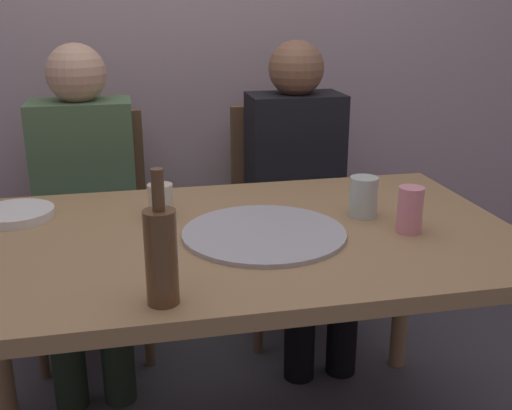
{
  "coord_description": "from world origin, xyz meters",
  "views": [
    {
      "loc": [
        -0.25,
        -1.47,
        1.31
      ],
      "look_at": [
        0.08,
        0.07,
        0.78
      ],
      "focal_mm": 43.0,
      "sensor_mm": 36.0,
      "label": 1
    }
  ],
  "objects_px": {
    "tumbler_near": "(161,200)",
    "plate_stack": "(16,214)",
    "tumbler_far": "(363,197)",
    "wine_bottle": "(161,254)",
    "pizza_tray": "(264,233)",
    "guest_in_sweater": "(85,197)",
    "chair_right": "(289,203)",
    "guest_in_beanie": "(300,183)",
    "soda_can": "(410,210)",
    "chair_left": "(90,217)",
    "dining_table": "(231,260)"
  },
  "relations": [
    {
      "from": "wine_bottle",
      "to": "soda_can",
      "type": "height_order",
      "value": "wine_bottle"
    },
    {
      "from": "dining_table",
      "to": "soda_can",
      "type": "height_order",
      "value": "soda_can"
    },
    {
      "from": "soda_can",
      "to": "chair_left",
      "type": "xyz_separation_m",
      "value": [
        -0.87,
        0.93,
        -0.28
      ]
    },
    {
      "from": "tumbler_far",
      "to": "guest_in_sweater",
      "type": "distance_m",
      "value": 1.03
    },
    {
      "from": "chair_left",
      "to": "guest_in_sweater",
      "type": "distance_m",
      "value": 0.2
    },
    {
      "from": "guest_in_sweater",
      "to": "chair_right",
      "type": "bearing_deg",
      "value": -169.24
    },
    {
      "from": "plate_stack",
      "to": "guest_in_sweater",
      "type": "distance_m",
      "value": 0.49
    },
    {
      "from": "wine_bottle",
      "to": "guest_in_sweater",
      "type": "height_order",
      "value": "guest_in_sweater"
    },
    {
      "from": "chair_left",
      "to": "guest_in_sweater",
      "type": "xyz_separation_m",
      "value": [
        0.0,
        -0.15,
        0.13
      ]
    },
    {
      "from": "dining_table",
      "to": "tumbler_far",
      "type": "distance_m",
      "value": 0.41
    },
    {
      "from": "wine_bottle",
      "to": "pizza_tray",
      "type": "bearing_deg",
      "value": 48.8
    },
    {
      "from": "tumbler_near",
      "to": "plate_stack",
      "type": "height_order",
      "value": "tumbler_near"
    },
    {
      "from": "tumbler_near",
      "to": "soda_can",
      "type": "relative_size",
      "value": 0.77
    },
    {
      "from": "wine_bottle",
      "to": "guest_in_sweater",
      "type": "xyz_separation_m",
      "value": [
        -0.21,
        1.04,
        -0.19
      ]
    },
    {
      "from": "tumbler_far",
      "to": "plate_stack",
      "type": "height_order",
      "value": "tumbler_far"
    },
    {
      "from": "pizza_tray",
      "to": "guest_in_beanie",
      "type": "xyz_separation_m",
      "value": [
        0.31,
        0.72,
        -0.09
      ]
    },
    {
      "from": "chair_right",
      "to": "guest_in_sweater",
      "type": "bearing_deg",
      "value": 10.76
    },
    {
      "from": "plate_stack",
      "to": "chair_right",
      "type": "relative_size",
      "value": 0.23
    },
    {
      "from": "tumbler_near",
      "to": "plate_stack",
      "type": "relative_size",
      "value": 0.45
    },
    {
      "from": "wine_bottle",
      "to": "tumbler_far",
      "type": "height_order",
      "value": "wine_bottle"
    },
    {
      "from": "dining_table",
      "to": "tumbler_near",
      "type": "distance_m",
      "value": 0.27
    },
    {
      "from": "plate_stack",
      "to": "guest_in_sweater",
      "type": "bearing_deg",
      "value": 70.53
    },
    {
      "from": "chair_left",
      "to": "chair_right",
      "type": "relative_size",
      "value": 1.0
    },
    {
      "from": "tumbler_near",
      "to": "wine_bottle",
      "type": "bearing_deg",
      "value": -93.22
    },
    {
      "from": "dining_table",
      "to": "chair_right",
      "type": "xyz_separation_m",
      "value": [
        0.39,
        0.84,
        -0.14
      ]
    },
    {
      "from": "guest_in_sweater",
      "to": "dining_table",
      "type": "bearing_deg",
      "value": 120.66
    },
    {
      "from": "tumbler_near",
      "to": "plate_stack",
      "type": "distance_m",
      "value": 0.41
    },
    {
      "from": "guest_in_beanie",
      "to": "chair_left",
      "type": "bearing_deg",
      "value": -10.76
    },
    {
      "from": "wine_bottle",
      "to": "tumbler_near",
      "type": "height_order",
      "value": "wine_bottle"
    },
    {
      "from": "tumbler_far",
      "to": "pizza_tray",
      "type": "bearing_deg",
      "value": -164.08
    },
    {
      "from": "chair_left",
      "to": "chair_right",
      "type": "xyz_separation_m",
      "value": [
        0.8,
        0.0,
        0.0
      ]
    },
    {
      "from": "guest_in_sweater",
      "to": "pizza_tray",
      "type": "bearing_deg",
      "value": 124.13
    },
    {
      "from": "chair_left",
      "to": "plate_stack",
      "type": "bearing_deg",
      "value": 75.2
    },
    {
      "from": "dining_table",
      "to": "guest_in_sweater",
      "type": "relative_size",
      "value": 1.29
    },
    {
      "from": "tumbler_near",
      "to": "guest_in_beanie",
      "type": "relative_size",
      "value": 0.08
    },
    {
      "from": "soda_can",
      "to": "chair_left",
      "type": "bearing_deg",
      "value": 133.02
    },
    {
      "from": "tumbler_near",
      "to": "guest_in_beanie",
      "type": "xyz_separation_m",
      "value": [
        0.56,
        0.52,
        -0.14
      ]
    },
    {
      "from": "soda_can",
      "to": "plate_stack",
      "type": "xyz_separation_m",
      "value": [
        -1.02,
        0.33,
        -0.05
      ]
    },
    {
      "from": "plate_stack",
      "to": "dining_table",
      "type": "bearing_deg",
      "value": -22.99
    },
    {
      "from": "pizza_tray",
      "to": "tumbler_far",
      "type": "relative_size",
      "value": 3.73
    },
    {
      "from": "pizza_tray",
      "to": "chair_left",
      "type": "bearing_deg",
      "value": 119.26
    },
    {
      "from": "dining_table",
      "to": "tumbler_near",
      "type": "relative_size",
      "value": 16.07
    },
    {
      "from": "pizza_tray",
      "to": "tumbler_near",
      "type": "relative_size",
      "value": 4.53
    },
    {
      "from": "guest_in_sweater",
      "to": "guest_in_beanie",
      "type": "height_order",
      "value": "same"
    },
    {
      "from": "plate_stack",
      "to": "chair_right",
      "type": "bearing_deg",
      "value": 32.1
    },
    {
      "from": "chair_right",
      "to": "guest_in_sweater",
      "type": "relative_size",
      "value": 0.77
    },
    {
      "from": "chair_right",
      "to": "guest_in_beanie",
      "type": "height_order",
      "value": "guest_in_beanie"
    },
    {
      "from": "pizza_tray",
      "to": "wine_bottle",
      "type": "height_order",
      "value": "wine_bottle"
    },
    {
      "from": "soda_can",
      "to": "guest_in_sweater",
      "type": "height_order",
      "value": "guest_in_sweater"
    },
    {
      "from": "wine_bottle",
      "to": "tumbler_far",
      "type": "xyz_separation_m",
      "value": [
        0.58,
        0.41,
        -0.05
      ]
    }
  ]
}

